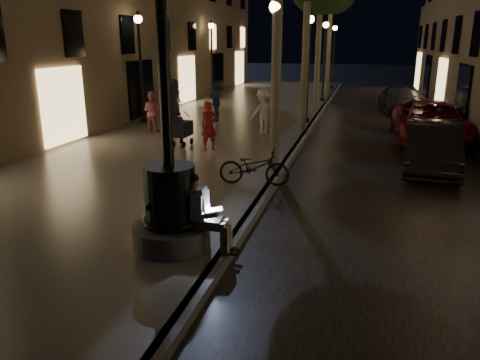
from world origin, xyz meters
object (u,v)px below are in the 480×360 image
(seated_man_laptop, at_px, (203,210))
(pedestrian_blue, at_px, (216,103))
(lamp_left_c, at_px, (212,49))
(pedestrian_red, at_px, (209,126))
(lamp_curb_b, at_px, (309,53))
(car_second, at_px, (432,147))
(lamp_curb_d, at_px, (334,48))
(pedestrian_white, at_px, (263,112))
(lamp_curb_a, at_px, (275,61))
(pedestrian_dark, at_px, (174,97))
(stroller, at_px, (182,129))
(bicycle, at_px, (254,167))
(pedestrian_pink, at_px, (152,112))
(lamp_curb_c, at_px, (325,50))
(car_third, at_px, (431,122))
(lamp_left_b, at_px, (140,53))
(car_rear, at_px, (398,100))
(fountain_lamppost, at_px, (170,192))

(seated_man_laptop, xyz_separation_m, pedestrian_blue, (-3.92, 13.10, 0.13))
(lamp_left_c, height_order, pedestrian_red, lamp_left_c)
(lamp_curb_b, distance_m, car_second, 8.38)
(lamp_curb_d, height_order, lamp_left_c, same)
(pedestrian_white, height_order, pedestrian_blue, pedestrian_white)
(pedestrian_white, bearing_deg, lamp_curb_a, 67.29)
(lamp_curb_a, distance_m, pedestrian_dark, 11.07)
(seated_man_laptop, height_order, pedestrian_red, pedestrian_red)
(stroller, xyz_separation_m, pedestrian_blue, (-0.41, 5.23, 0.26))
(pedestrian_dark, height_order, bicycle, pedestrian_dark)
(lamp_curb_b, bearing_deg, pedestrian_dark, 175.16)
(pedestrian_pink, xyz_separation_m, pedestrian_blue, (1.75, 2.99, 0.05))
(car_second, bearing_deg, stroller, -177.28)
(lamp_curb_b, distance_m, stroller, 7.51)
(lamp_curb_c, distance_m, car_third, 11.61)
(lamp_curb_c, distance_m, pedestrian_white, 11.42)
(lamp_curb_c, xyz_separation_m, lamp_left_b, (-7.10, -10.00, 0.00))
(stroller, distance_m, pedestrian_blue, 5.25)
(lamp_left_c, relative_size, car_rear, 1.08)
(pedestrian_red, bearing_deg, lamp_curb_c, 37.03)
(lamp_left_c, xyz_separation_m, pedestrian_blue, (3.09, -8.90, -2.17))
(lamp_curb_c, relative_size, pedestrian_blue, 2.78)
(lamp_curb_d, bearing_deg, lamp_curb_a, -90.00)
(fountain_lamppost, distance_m, pedestrian_dark, 15.74)
(lamp_left_c, relative_size, pedestrian_dark, 2.72)
(stroller, xyz_separation_m, car_third, (8.63, 3.96, -0.03))
(lamp_left_c, distance_m, pedestrian_blue, 9.67)
(stroller, distance_m, car_rear, 14.39)
(lamp_curb_d, bearing_deg, pedestrian_red, -96.30)
(fountain_lamppost, relative_size, seated_man_laptop, 3.74)
(lamp_left_b, bearing_deg, bicycle, -48.84)
(lamp_curb_d, distance_m, car_third, 19.01)
(car_third, bearing_deg, lamp_left_b, 177.39)
(pedestrian_pink, bearing_deg, pedestrian_red, 155.71)
(pedestrian_red, bearing_deg, bicycle, -99.37)
(car_third, distance_m, car_rear, 8.10)
(car_rear, relative_size, pedestrian_dark, 2.51)
(seated_man_laptop, xyz_separation_m, lamp_curb_a, (0.09, 6.00, 2.31))
(car_third, bearing_deg, lamp_left_c, 138.20)
(seated_man_laptop, height_order, car_second, seated_man_laptop)
(pedestrian_red, height_order, pedestrian_pink, pedestrian_red)
(lamp_left_c, bearing_deg, lamp_left_b, -90.00)
(lamp_curb_a, relative_size, pedestrian_blue, 2.78)
(seated_man_laptop, bearing_deg, pedestrian_blue, 106.66)
(pedestrian_white, bearing_deg, car_third, 150.45)
(lamp_left_c, height_order, stroller, lamp_left_c)
(fountain_lamppost, distance_m, stroller, 8.40)
(lamp_curb_c, distance_m, car_rear, 5.44)
(fountain_lamppost, xyz_separation_m, car_second, (5.28, 7.45, -0.49))
(car_third, bearing_deg, car_rear, 93.32)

